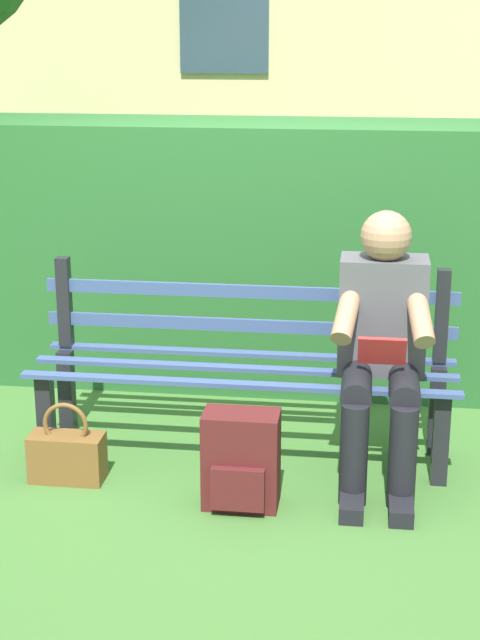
{
  "coord_description": "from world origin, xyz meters",
  "views": [
    {
      "loc": [
        -0.54,
        4.15,
        1.93
      ],
      "look_at": [
        0.0,
        0.1,
        0.69
      ],
      "focal_mm": 54.95,
      "sensor_mm": 36.0,
      "label": 1
    }
  ],
  "objects": [
    {
      "name": "handbag",
      "position": [
        0.73,
        0.34,
        0.12
      ],
      "size": [
        0.33,
        0.15,
        0.36
      ],
      "color": "brown",
      "rests_on": "ground"
    },
    {
      "name": "backpack",
      "position": [
        -0.05,
        0.48,
        0.2
      ],
      "size": [
        0.31,
        0.25,
        0.41
      ],
      "color": "#4C1919",
      "rests_on": "ground"
    },
    {
      "name": "park_bench",
      "position": [
        0.0,
        -0.07,
        0.43
      ],
      "size": [
        1.93,
        0.48,
        0.88
      ],
      "color": "black",
      "rests_on": "ground"
    },
    {
      "name": "ground",
      "position": [
        0.0,
        0.0,
        0.0
      ],
      "size": [
        60.0,
        60.0,
        0.0
      ],
      "primitive_type": "plane",
      "color": "#3D6B2D"
    },
    {
      "name": "person_seated",
      "position": [
        -0.62,
        0.1,
        0.62
      ],
      "size": [
        0.44,
        0.73,
        1.17
      ],
      "color": "#4C4C51",
      "rests_on": "ground"
    },
    {
      "name": "hedge_backdrop",
      "position": [
        -0.01,
        -1.1,
        0.75
      ],
      "size": [
        5.68,
        0.78,
        1.54
      ],
      "color": "#265B28",
      "rests_on": "ground"
    }
  ]
}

